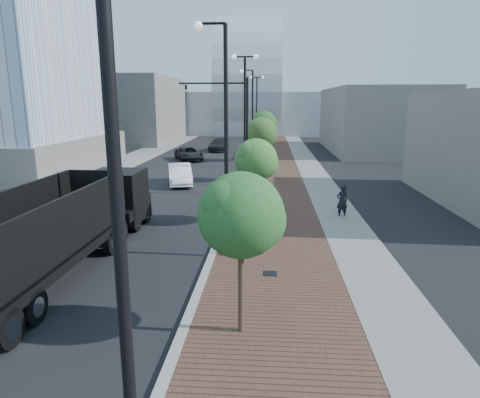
# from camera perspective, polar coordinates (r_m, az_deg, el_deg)

# --- Properties ---
(sidewalk) EXTENTS (7.00, 140.00, 0.12)m
(sidewalk) POSITION_cam_1_polar(r_m,az_deg,el_deg) (46.98, 5.52, 5.33)
(sidewalk) COLOR #4C2D23
(sidewalk) RESTS_ON ground
(concrete_strip) EXTENTS (2.40, 140.00, 0.13)m
(concrete_strip) POSITION_cam_1_polar(r_m,az_deg,el_deg) (47.13, 8.81, 5.27)
(concrete_strip) COLOR slate
(concrete_strip) RESTS_ON ground
(curb) EXTENTS (0.30, 140.00, 0.14)m
(curb) POSITION_cam_1_polar(r_m,az_deg,el_deg) (47.03, 1.23, 5.41)
(curb) COLOR gray
(curb) RESTS_ON ground
(west_sidewalk) EXTENTS (4.00, 140.00, 0.12)m
(west_sidewalk) POSITION_cam_1_polar(r_m,az_deg,el_deg) (49.41, -14.07, 5.38)
(west_sidewalk) COLOR slate
(west_sidewalk) RESTS_ON ground
(dump_truck) EXTENTS (2.67, 13.37, 3.37)m
(dump_truck) POSITION_cam_1_polar(r_m,az_deg,el_deg) (19.26, -19.57, -2.44)
(dump_truck) COLOR black
(dump_truck) RESTS_ON ground
(white_sedan) EXTENTS (2.85, 5.12, 1.60)m
(white_sedan) POSITION_cam_1_polar(r_m,az_deg,el_deg) (33.11, -8.11, 3.33)
(white_sedan) COLOR white
(white_sedan) RESTS_ON ground
(dark_car_mid) EXTENTS (4.25, 5.70, 1.44)m
(dark_car_mid) POSITION_cam_1_polar(r_m,az_deg,el_deg) (46.86, -6.91, 6.09)
(dark_car_mid) COLOR black
(dark_car_mid) RESTS_ON ground
(dark_car_far) EXTENTS (2.38, 5.35, 1.52)m
(dark_car_far) POSITION_cam_1_polar(r_m,az_deg,el_deg) (55.48, -2.90, 7.28)
(dark_car_far) COLOR black
(dark_car_far) RESTS_ON ground
(pedestrian) EXTENTS (0.80, 0.67, 1.89)m
(pedestrian) POSITION_cam_1_polar(r_m,az_deg,el_deg) (23.91, 13.62, -0.30)
(pedestrian) COLOR black
(pedestrian) RESTS_ON ground
(streetlight_0) EXTENTS (1.72, 0.56, 9.28)m
(streetlight_0) POSITION_cam_1_polar(r_m,az_deg,el_deg) (5.09, -16.02, -4.44)
(streetlight_0) COLOR black
(streetlight_0) RESTS_ON ground
(streetlight_1) EXTENTS (1.44, 0.56, 9.21)m
(streetlight_1) POSITION_cam_1_polar(r_m,az_deg,el_deg) (16.77, -2.25, 6.30)
(streetlight_1) COLOR black
(streetlight_1) RESTS_ON ground
(streetlight_2) EXTENTS (1.72, 0.56, 9.28)m
(streetlight_2) POSITION_cam_1_polar(r_m,az_deg,el_deg) (28.64, 0.64, 10.06)
(streetlight_2) COLOR black
(streetlight_2) RESTS_ON ground
(streetlight_3) EXTENTS (1.44, 0.56, 9.21)m
(streetlight_3) POSITION_cam_1_polar(r_m,az_deg,el_deg) (40.64, 1.52, 10.26)
(streetlight_3) COLOR black
(streetlight_3) RESTS_ON ground
(streetlight_4) EXTENTS (1.72, 0.56, 9.28)m
(streetlight_4) POSITION_cam_1_polar(r_m,az_deg,el_deg) (52.60, 2.26, 11.40)
(streetlight_4) COLOR black
(streetlight_4) RESTS_ON ground
(traffic_mast) EXTENTS (5.09, 0.20, 8.00)m
(traffic_mast) POSITION_cam_1_polar(r_m,az_deg,el_deg) (31.69, -0.67, 10.64)
(traffic_mast) COLOR black
(traffic_mast) RESTS_ON ground
(tree_0) EXTENTS (2.33, 2.28, 4.56)m
(tree_0) POSITION_cam_1_polar(r_m,az_deg,el_deg) (10.99, 0.39, -2.23)
(tree_0) COLOR #382619
(tree_0) RESTS_ON ground
(tree_1) EXTENTS (2.29, 2.22, 4.48)m
(tree_1) POSITION_cam_1_polar(r_m,az_deg,el_deg) (21.79, 2.27, 5.25)
(tree_1) COLOR #382619
(tree_1) RESTS_ON ground
(tree_2) EXTENTS (2.52, 2.49, 5.12)m
(tree_2) POSITION_cam_1_polar(r_m,az_deg,el_deg) (33.67, 2.96, 8.84)
(tree_2) COLOR #382619
(tree_2) RESTS_ON ground
(tree_3) EXTENTS (2.82, 2.82, 5.35)m
(tree_3) POSITION_cam_1_polar(r_m,az_deg,el_deg) (45.64, 3.29, 10.02)
(tree_3) COLOR #382619
(tree_3) RESTS_ON ground
(convention_center) EXTENTS (50.00, 30.00, 50.00)m
(convention_center) POSITION_cam_1_polar(r_m,az_deg,el_deg) (91.66, 1.43, 12.84)
(convention_center) COLOR #9C9FA5
(convention_center) RESTS_ON ground
(commercial_block_nw) EXTENTS (14.00, 20.00, 10.00)m
(commercial_block_nw) POSITION_cam_1_polar(r_m,az_deg,el_deg) (70.21, -14.75, 11.55)
(commercial_block_nw) COLOR #5E5A54
(commercial_block_nw) RESTS_ON ground
(commercial_block_ne) EXTENTS (12.00, 22.00, 8.00)m
(commercial_block_ne) POSITION_cam_1_polar(r_m,az_deg,el_deg) (58.23, 17.97, 10.14)
(commercial_block_ne) COLOR slate
(commercial_block_ne) RESTS_ON ground
(utility_cover_1) EXTENTS (0.50, 0.50, 0.02)m
(utility_cover_1) POSITION_cam_1_polar(r_m,az_deg,el_deg) (15.81, 4.09, -10.00)
(utility_cover_1) COLOR black
(utility_cover_1) RESTS_ON sidewalk
(utility_cover_2) EXTENTS (0.50, 0.50, 0.02)m
(utility_cover_2) POSITION_cam_1_polar(r_m,az_deg,el_deg) (26.29, 4.14, -0.59)
(utility_cover_2) COLOR black
(utility_cover_2) RESTS_ON sidewalk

